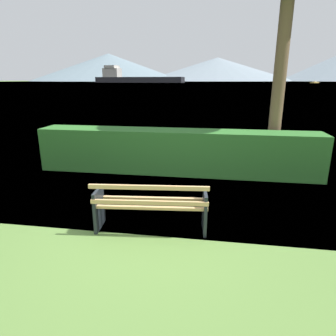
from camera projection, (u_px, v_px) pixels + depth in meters
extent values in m
plane|color=#567A38|center=(152.00, 228.00, 4.93)|extent=(1400.00, 1400.00, 0.00)
plane|color=#6B8EA3|center=(216.00, 82.00, 297.93)|extent=(620.00, 620.00, 0.00)
cube|color=tan|center=(150.00, 208.00, 4.62)|extent=(1.81, 0.24, 0.04)
cube|color=tan|center=(151.00, 203.00, 4.80)|extent=(1.81, 0.24, 0.04)
cube|color=tan|center=(153.00, 198.00, 4.98)|extent=(1.81, 0.24, 0.04)
cube|color=tan|center=(149.00, 203.00, 4.51)|extent=(1.81, 0.22, 0.06)
cube|color=tan|center=(148.00, 187.00, 4.39)|extent=(1.81, 0.22, 0.06)
cube|color=#1E2328|center=(99.00, 208.00, 4.86)|extent=(0.10, 0.51, 0.68)
cube|color=#1E2328|center=(205.00, 211.00, 4.76)|extent=(0.10, 0.51, 0.68)
cube|color=#2D6B28|center=(177.00, 152.00, 7.75)|extent=(7.28, 0.84, 1.13)
cylinder|color=brown|center=(279.00, 80.00, 7.56)|extent=(0.32, 0.32, 4.76)
cube|color=#232328|center=(139.00, 80.00, 257.74)|extent=(81.12, 23.84, 4.74)
cube|color=beige|center=(112.00, 73.00, 263.79)|extent=(15.88, 11.99, 7.58)
cube|color=beige|center=(112.00, 67.00, 262.37)|extent=(11.77, 12.35, 2.37)
cube|color=gold|center=(315.00, 82.00, 225.24)|extent=(7.96, 8.50, 0.84)
cube|color=beige|center=(315.00, 82.00, 225.05)|extent=(3.67, 3.76, 0.52)
cone|color=slate|center=(109.00, 67.00, 551.27)|extent=(282.30, 282.30, 49.09)
cone|color=gray|center=(217.00, 69.00, 571.57)|extent=(287.82, 287.82, 43.66)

